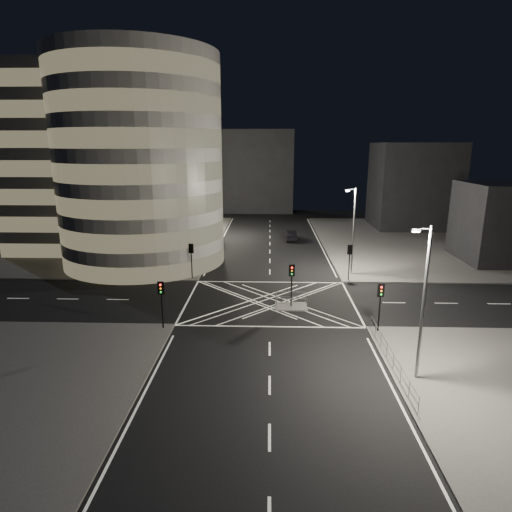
{
  "coord_description": "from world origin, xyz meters",
  "views": [
    {
      "loc": [
        -0.09,
        -39.19,
        14.79
      ],
      "look_at": [
        -1.53,
        5.97,
        3.0
      ],
      "focal_mm": 30.0,
      "sensor_mm": 36.0,
      "label": 1
    }
  ],
  "objects_px": {
    "traffic_signal_nl": "(161,296)",
    "street_lamp_left_far": "(212,203)",
    "traffic_signal_fr": "(350,256)",
    "street_lamp_right_near": "(423,299)",
    "traffic_signal_nr": "(380,298)",
    "traffic_signal_island": "(292,278)",
    "central_island": "(291,306)",
    "street_lamp_right_far": "(353,229)",
    "street_lamp_left_near": "(193,223)",
    "sedan": "(291,235)",
    "traffic_signal_fl": "(191,254)"
  },
  "relations": [
    {
      "from": "traffic_signal_nr",
      "to": "central_island",
      "type": "bearing_deg",
      "value": 142.07
    },
    {
      "from": "traffic_signal_fl",
      "to": "traffic_signal_fr",
      "type": "bearing_deg",
      "value": 0.0
    },
    {
      "from": "traffic_signal_nl",
      "to": "street_lamp_left_far",
      "type": "relative_size",
      "value": 0.4
    },
    {
      "from": "central_island",
      "to": "street_lamp_left_far",
      "type": "height_order",
      "value": "street_lamp_left_far"
    },
    {
      "from": "traffic_signal_fl",
      "to": "traffic_signal_nl",
      "type": "height_order",
      "value": "same"
    },
    {
      "from": "traffic_signal_fr",
      "to": "street_lamp_left_far",
      "type": "distance_m",
      "value": 29.63
    },
    {
      "from": "street_lamp_right_far",
      "to": "street_lamp_right_near",
      "type": "xyz_separation_m",
      "value": [
        0.0,
        -23.0,
        0.0
      ]
    },
    {
      "from": "street_lamp_left_near",
      "to": "street_lamp_right_far",
      "type": "distance_m",
      "value": 19.11
    },
    {
      "from": "traffic_signal_fr",
      "to": "traffic_signal_nr",
      "type": "height_order",
      "value": "same"
    },
    {
      "from": "street_lamp_right_near",
      "to": "sedan",
      "type": "xyz_separation_m",
      "value": [
        -6.14,
        41.82,
        -4.75
      ]
    },
    {
      "from": "traffic_signal_nr",
      "to": "street_lamp_right_far",
      "type": "xyz_separation_m",
      "value": [
        0.64,
        15.8,
        2.63
      ]
    },
    {
      "from": "traffic_signal_nl",
      "to": "traffic_signal_nr",
      "type": "height_order",
      "value": "same"
    },
    {
      "from": "traffic_signal_fr",
      "to": "street_lamp_right_far",
      "type": "distance_m",
      "value": 3.48
    },
    {
      "from": "traffic_signal_fr",
      "to": "street_lamp_left_far",
      "type": "height_order",
      "value": "street_lamp_left_far"
    },
    {
      "from": "traffic_signal_fr",
      "to": "street_lamp_left_near",
      "type": "xyz_separation_m",
      "value": [
        -18.24,
        5.2,
        2.63
      ]
    },
    {
      "from": "street_lamp_right_far",
      "to": "sedan",
      "type": "bearing_deg",
      "value": 108.08
    },
    {
      "from": "traffic_signal_nr",
      "to": "street_lamp_left_far",
      "type": "bearing_deg",
      "value": 116.36
    },
    {
      "from": "street_lamp_left_far",
      "to": "sedan",
      "type": "distance_m",
      "value": 13.76
    },
    {
      "from": "street_lamp_left_far",
      "to": "sedan",
      "type": "height_order",
      "value": "street_lamp_left_far"
    },
    {
      "from": "traffic_signal_fr",
      "to": "street_lamp_right_far",
      "type": "height_order",
      "value": "street_lamp_right_far"
    },
    {
      "from": "traffic_signal_fl",
      "to": "traffic_signal_island",
      "type": "distance_m",
      "value": 13.62
    },
    {
      "from": "traffic_signal_nr",
      "to": "traffic_signal_island",
      "type": "distance_m",
      "value": 8.62
    },
    {
      "from": "traffic_signal_fr",
      "to": "traffic_signal_island",
      "type": "height_order",
      "value": "same"
    },
    {
      "from": "traffic_signal_nr",
      "to": "street_lamp_right_far",
      "type": "distance_m",
      "value": 16.03
    },
    {
      "from": "central_island",
      "to": "sedan",
      "type": "relative_size",
      "value": 0.62
    },
    {
      "from": "traffic_signal_fr",
      "to": "traffic_signal_nl",
      "type": "bearing_deg",
      "value": -142.31
    },
    {
      "from": "traffic_signal_fl",
      "to": "street_lamp_left_far",
      "type": "xyz_separation_m",
      "value": [
        -0.64,
        23.2,
        2.63
      ]
    },
    {
      "from": "street_lamp_left_far",
      "to": "street_lamp_right_far",
      "type": "xyz_separation_m",
      "value": [
        18.87,
        -21.0,
        0.0
      ]
    },
    {
      "from": "central_island",
      "to": "street_lamp_right_near",
      "type": "bearing_deg",
      "value": -59.25
    },
    {
      "from": "traffic_signal_nr",
      "to": "street_lamp_right_near",
      "type": "height_order",
      "value": "street_lamp_right_near"
    },
    {
      "from": "traffic_signal_fl",
      "to": "traffic_signal_nl",
      "type": "distance_m",
      "value": 13.6
    },
    {
      "from": "traffic_signal_fr",
      "to": "street_lamp_left_near",
      "type": "bearing_deg",
      "value": 164.08
    },
    {
      "from": "traffic_signal_fl",
      "to": "street_lamp_right_near",
      "type": "relative_size",
      "value": 0.4
    },
    {
      "from": "traffic_signal_fr",
      "to": "street_lamp_right_near",
      "type": "relative_size",
      "value": 0.4
    },
    {
      "from": "traffic_signal_island",
      "to": "street_lamp_left_far",
      "type": "height_order",
      "value": "street_lamp_left_far"
    },
    {
      "from": "traffic_signal_fl",
      "to": "traffic_signal_nl",
      "type": "relative_size",
      "value": 1.0
    },
    {
      "from": "traffic_signal_fr",
      "to": "traffic_signal_fl",
      "type": "bearing_deg",
      "value": 180.0
    },
    {
      "from": "central_island",
      "to": "sedan",
      "type": "distance_m",
      "value": 29.36
    },
    {
      "from": "traffic_signal_fl",
      "to": "street_lamp_right_near",
      "type": "distance_m",
      "value": 27.79
    },
    {
      "from": "traffic_signal_nr",
      "to": "sedan",
      "type": "relative_size",
      "value": 0.83
    },
    {
      "from": "traffic_signal_nr",
      "to": "street_lamp_right_near",
      "type": "bearing_deg",
      "value": -84.96
    },
    {
      "from": "street_lamp_left_near",
      "to": "sedan",
      "type": "xyz_separation_m",
      "value": [
        12.73,
        15.82,
        -4.75
      ]
    },
    {
      "from": "traffic_signal_nl",
      "to": "street_lamp_left_near",
      "type": "bearing_deg",
      "value": 91.94
    },
    {
      "from": "street_lamp_left_near",
      "to": "street_lamp_right_near",
      "type": "xyz_separation_m",
      "value": [
        18.87,
        -26.0,
        0.0
      ]
    },
    {
      "from": "street_lamp_left_far",
      "to": "street_lamp_right_far",
      "type": "relative_size",
      "value": 1.0
    },
    {
      "from": "central_island",
      "to": "street_lamp_left_near",
      "type": "relative_size",
      "value": 0.3
    },
    {
      "from": "traffic_signal_fr",
      "to": "street_lamp_right_near",
      "type": "bearing_deg",
      "value": -88.25
    },
    {
      "from": "traffic_signal_island",
      "to": "central_island",
      "type": "bearing_deg",
      "value": 0.0
    },
    {
      "from": "central_island",
      "to": "street_lamp_right_far",
      "type": "height_order",
      "value": "street_lamp_right_far"
    },
    {
      "from": "traffic_signal_nl",
      "to": "traffic_signal_nr",
      "type": "bearing_deg",
      "value": 0.0
    }
  ]
}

